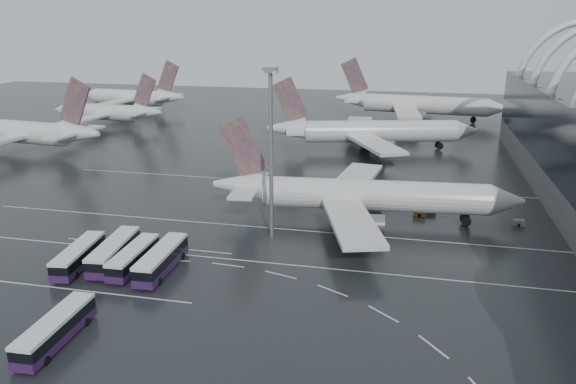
% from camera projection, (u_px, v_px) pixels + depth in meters
% --- Properties ---
extents(ground, '(420.00, 420.00, 0.00)m').
position_uv_depth(ground, '(296.00, 260.00, 83.43)').
color(ground, black).
rests_on(ground, ground).
extents(lane_marking_near, '(120.00, 0.25, 0.01)m').
position_uv_depth(lane_marking_near, '(293.00, 265.00, 81.57)').
color(lane_marking_near, beige).
rests_on(lane_marking_near, ground).
extents(lane_marking_mid, '(120.00, 0.25, 0.01)m').
position_uv_depth(lane_marking_mid, '(311.00, 231.00, 94.61)').
color(lane_marking_mid, beige).
rests_on(lane_marking_mid, ground).
extents(lane_marking_far, '(120.00, 0.25, 0.01)m').
position_uv_depth(lane_marking_far, '(335.00, 185.00, 120.70)').
color(lane_marking_far, beige).
rests_on(lane_marking_far, ground).
extents(bus_bay_line_south, '(28.00, 0.25, 0.01)m').
position_uv_depth(bus_bay_line_south, '(92.00, 292.00, 73.62)').
color(bus_bay_line_south, beige).
rests_on(bus_bay_line_south, ground).
extents(bus_bay_line_north, '(28.00, 0.25, 0.01)m').
position_uv_depth(bus_bay_line_north, '(147.00, 246.00, 88.52)').
color(bus_bay_line_north, beige).
rests_on(bus_bay_line_north, ground).
extents(airliner_main, '(54.24, 47.39, 18.36)m').
position_uv_depth(airliner_main, '(359.00, 196.00, 98.43)').
color(airliner_main, silver).
rests_on(airliner_main, ground).
extents(airliner_gate_b, '(56.76, 50.29, 19.94)m').
position_uv_depth(airliner_gate_b, '(369.00, 132.00, 152.02)').
color(airliner_gate_b, silver).
rests_on(airliner_gate_b, ground).
extents(airliner_gate_c, '(59.69, 54.73, 21.25)m').
position_uv_depth(airliner_gate_c, '(415.00, 105.00, 197.73)').
color(airliner_gate_c, silver).
rests_on(airliner_gate_c, ground).
extents(jet_remote_west, '(47.28, 38.15, 20.57)m').
position_uv_depth(jet_remote_west, '(28.00, 133.00, 149.43)').
color(jet_remote_west, silver).
rests_on(jet_remote_west, ground).
extents(jet_remote_mid, '(41.11, 33.14, 17.90)m').
position_uv_depth(jet_remote_mid, '(109.00, 112.00, 186.26)').
color(jet_remote_mid, silver).
rests_on(jet_remote_mid, ground).
extents(jet_remote_far, '(45.41, 36.63, 19.76)m').
position_uv_depth(jet_remote_far, '(134.00, 98.00, 217.84)').
color(jet_remote_far, silver).
rests_on(jet_remote_far, ground).
extents(bus_row_near_a, '(4.41, 12.78, 3.08)m').
position_uv_depth(bus_row_near_a, '(79.00, 256.00, 80.69)').
color(bus_row_near_a, '#2F1541').
rests_on(bus_row_near_a, ground).
extents(bus_row_near_b, '(4.49, 13.62, 3.29)m').
position_uv_depth(bus_row_near_b, '(114.00, 251.00, 81.81)').
color(bus_row_near_b, '#2F1541').
rests_on(bus_row_near_b, ground).
extents(bus_row_near_c, '(3.26, 12.28, 3.00)m').
position_uv_depth(bus_row_near_c, '(134.00, 257.00, 80.24)').
color(bus_row_near_c, '#2F1541').
rests_on(bus_row_near_c, ground).
extents(bus_row_near_d, '(3.59, 13.42, 3.28)m').
position_uv_depth(bus_row_near_d, '(161.00, 259.00, 79.20)').
color(bus_row_near_d, '#2F1541').
rests_on(bus_row_near_d, ground).
extents(bus_row_far_c, '(3.30, 12.50, 3.05)m').
position_uv_depth(bus_row_far_c, '(55.00, 329.00, 61.52)').
color(bus_row_far_c, '#2F1541').
rests_on(bus_row_far_c, ground).
extents(floodlight_mast, '(2.10, 2.10, 27.34)m').
position_uv_depth(floodlight_mast, '(271.00, 134.00, 86.90)').
color(floodlight_mast, gray).
rests_on(floodlight_mast, ground).
extents(gse_cart_belly_a, '(2.18, 1.29, 1.19)m').
position_uv_depth(gse_cart_belly_a, '(419.00, 213.00, 101.93)').
color(gse_cart_belly_a, '#B27317').
rests_on(gse_cart_belly_a, ground).
extents(gse_cart_belly_b, '(2.26, 1.34, 1.23)m').
position_uv_depth(gse_cart_belly_b, '(430.00, 209.00, 103.71)').
color(gse_cart_belly_b, slate).
rests_on(gse_cart_belly_b, ground).
extents(gse_cart_belly_c, '(2.21, 1.30, 1.20)m').
position_uv_depth(gse_cart_belly_c, '(363.00, 214.00, 101.42)').
color(gse_cart_belly_c, '#B27317').
rests_on(gse_cart_belly_c, ground).
extents(gse_cart_belly_d, '(1.87, 1.11, 1.02)m').
position_uv_depth(gse_cart_belly_d, '(519.00, 223.00, 97.20)').
color(gse_cart_belly_d, slate).
rests_on(gse_cart_belly_d, ground).
extents(gse_cart_belly_e, '(2.49, 1.47, 1.36)m').
position_uv_depth(gse_cart_belly_e, '(429.00, 203.00, 106.95)').
color(gse_cart_belly_e, '#B27317').
rests_on(gse_cart_belly_e, ground).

